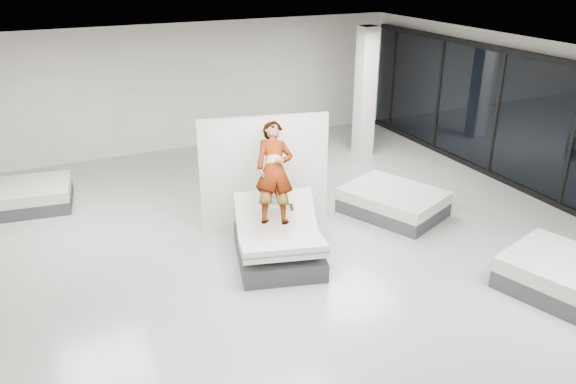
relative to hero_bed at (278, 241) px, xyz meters
The scene contains 10 objects.
room 1.38m from the hero_bed, 75.72° to the right, with size 14.00×14.04×3.20m.
hero_bed is the anchor object (origin of this frame).
person 0.92m from the hero_bed, 74.90° to the left, with size 0.66×0.43×1.80m, color slate.
remote 0.67m from the hero_bed, 21.90° to the right, with size 0.05×0.14×0.03m, color black.
divider_panel 1.49m from the hero_bed, 76.73° to the left, with size 2.37×0.11×2.15m, color white.
flat_bed_right_far 2.88m from the hero_bed, 13.64° to the left, with size 1.98×2.22×0.50m.
flat_bed_right_near 4.62m from the hero_bed, 38.69° to the right, with size 1.96×2.29×0.54m.
flat_bed_left_far 5.59m from the hero_bed, 132.84° to the left, with size 1.92×1.54×0.48m.
column 5.86m from the hero_bed, 43.72° to the left, with size 0.40×0.40×3.20m, color silver.
storefront_glazing 6.16m from the hero_bed, ahead, with size 0.12×13.40×2.92m.
Camera 1 is at (-3.52, -7.04, 4.84)m, focal length 35.00 mm.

